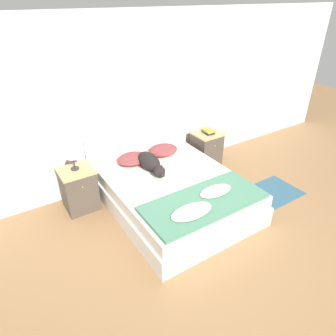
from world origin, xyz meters
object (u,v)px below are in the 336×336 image
object	(u,v)px
nightstand_right	(206,149)
pillow_left	(133,159)
book_stack	(208,131)
dog	(151,163)
pillow_right	(163,150)
bed	(176,194)
nightstand_left	(79,189)
table_lamp	(72,153)

from	to	relation	value
nightstand_right	pillow_left	world-z (taller)	nightstand_right
book_stack	dog	bearing A→B (deg)	-168.37
pillow_right	book_stack	distance (m)	0.89
bed	nightstand_left	world-z (taller)	nightstand_left
pillow_right	dog	bearing A→B (deg)	-142.50
dog	table_lamp	xyz separation A→B (m)	(-1.01, 0.31, 0.31)
pillow_right	bed	bearing A→B (deg)	-109.40
pillow_left	book_stack	bearing A→B (deg)	-2.03
book_stack	nightstand_right	bearing A→B (deg)	94.24
nightstand_left	pillow_right	size ratio (longest dim) A/B	1.32
table_lamp	pillow_left	bearing A→B (deg)	0.63
bed	pillow_right	world-z (taller)	pillow_right
bed	dog	size ratio (longest dim) A/B	2.79
nightstand_left	pillow_left	xyz separation A→B (m)	(0.88, 0.04, 0.21)
table_lamp	book_stack	bearing A→B (deg)	-1.02
bed	nightstand_left	bearing A→B (deg)	147.36
nightstand_right	pillow_right	size ratio (longest dim) A/B	1.32
nightstand_right	pillow_right	distance (m)	0.90
dog	pillow_left	bearing A→B (deg)	113.15
nightstand_right	dog	world-z (taller)	dog
bed	pillow_left	world-z (taller)	pillow_left
dog	nightstand_left	bearing A→B (deg)	164.72
nightstand_right	dog	bearing A→B (deg)	-167.89
bed	nightstand_right	world-z (taller)	nightstand_right
book_stack	pillow_left	bearing A→B (deg)	177.97
nightstand_left	pillow_left	size ratio (longest dim) A/B	1.32
bed	dog	xyz separation A→B (m)	(-0.14, 0.46, 0.34)
pillow_left	table_lamp	world-z (taller)	table_lamp
nightstand_left	pillow_right	distance (m)	1.44
pillow_left	pillow_right	xyz separation A→B (m)	(0.55, 0.00, 0.00)
bed	table_lamp	bearing A→B (deg)	146.33
bed	pillow_left	size ratio (longest dim) A/B	4.24
pillow_left	nightstand_left	bearing A→B (deg)	-177.43
dog	book_stack	world-z (taller)	book_stack
pillow_left	dog	xyz separation A→B (m)	(0.14, -0.32, 0.04)
nightstand_left	book_stack	xyz separation A→B (m)	(2.30, -0.01, 0.35)
dog	book_stack	xyz separation A→B (m)	(1.29, 0.27, 0.10)
pillow_right	table_lamp	size ratio (longest dim) A/B	1.43
dog	pillow_right	bearing A→B (deg)	37.50
pillow_right	dog	size ratio (longest dim) A/B	0.66
dog	book_stack	bearing A→B (deg)	11.63
pillow_left	table_lamp	bearing A→B (deg)	-179.37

